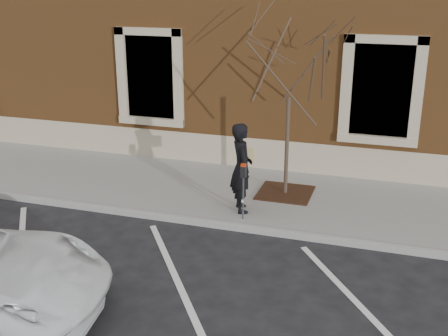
% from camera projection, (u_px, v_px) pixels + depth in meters
% --- Properties ---
extents(ground, '(120.00, 120.00, 0.00)m').
position_uv_depth(ground, '(215.00, 226.00, 11.81)').
color(ground, '#28282B').
rests_on(ground, ground).
extents(sidewalk_near, '(40.00, 3.50, 0.15)m').
position_uv_depth(sidewalk_near, '(239.00, 193.00, 13.36)').
color(sidewalk_near, gray).
rests_on(sidewalk_near, ground).
extents(curb_near, '(40.00, 0.12, 0.15)m').
position_uv_depth(curb_near, '(215.00, 224.00, 11.74)').
color(curb_near, '#9E9E99').
rests_on(curb_near, ground).
extents(parking_stripes, '(28.00, 4.40, 0.01)m').
position_uv_depth(parking_stripes, '(176.00, 277.00, 9.83)').
color(parking_stripes, silver).
rests_on(parking_stripes, ground).
extents(building_civic, '(40.00, 8.62, 8.00)m').
position_uv_depth(building_civic, '(294.00, 9.00, 17.46)').
color(building_civic, brown).
rests_on(building_civic, ground).
extents(man, '(0.74, 0.85, 1.95)m').
position_uv_depth(man, '(241.00, 168.00, 11.93)').
color(man, black).
rests_on(man, sidewalk_near).
extents(parking_meter, '(0.11, 0.09, 1.22)m').
position_uv_depth(parking_meter, '(243.00, 181.00, 11.53)').
color(parking_meter, '#595B60').
rests_on(parking_meter, sidewalk_near).
extents(tree_grate, '(1.24, 1.24, 0.03)m').
position_uv_depth(tree_grate, '(285.00, 193.00, 13.16)').
color(tree_grate, '#371D11').
rests_on(tree_grate, sidewalk_near).
extents(sapling, '(2.49, 2.49, 4.16)m').
position_uv_depth(sapling, '(290.00, 69.00, 12.21)').
color(sapling, '#493B2C').
rests_on(sapling, sidewalk_near).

